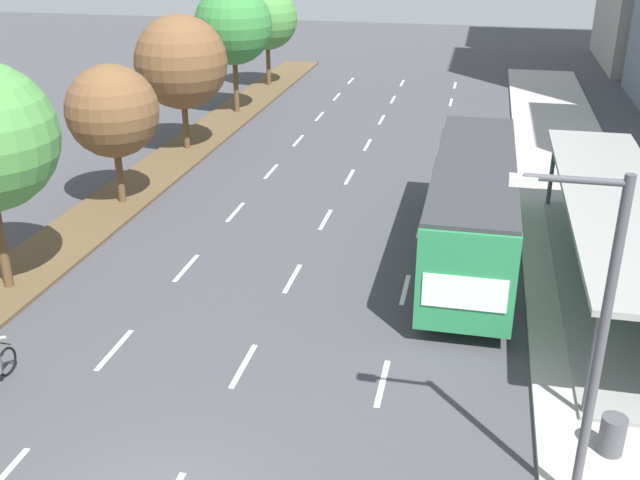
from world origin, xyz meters
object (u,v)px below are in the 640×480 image
median_tree_farthest (267,19)px  streetlight (592,328)px  median_tree_fourth (181,62)px  median_tree_fifth (233,25)px  bus (472,200)px  bus_shelter (621,235)px  trash_bin (612,435)px  median_tree_third (112,111)px

median_tree_farthest → streetlight: size_ratio=0.94×
median_tree_fourth → median_tree_fifth: bearing=89.4°
bus → median_tree_fourth: size_ratio=1.83×
bus_shelter → median_tree_fourth: 21.09m
median_tree_fourth → trash_bin: 25.43m
median_tree_farthest → trash_bin: bearing=-63.2°
trash_bin → bus: bearing=109.2°
median_tree_fifth → median_tree_fourth: bearing=-90.6°
streetlight → trash_bin: (1.03, 1.58, -3.31)m
median_tree_fourth → streetlight: size_ratio=0.95×
bus_shelter → median_tree_fourth: (-17.83, 11.02, 2.30)m
bus_shelter → streetlight: streetlight is taller
streetlight → median_tree_third: bearing=139.9°
median_tree_fifth → median_tree_farthest: bearing=91.8°
median_tree_fourth → median_tree_fifth: median_tree_fifth is taller
streetlight → median_tree_fifth: bearing=119.4°
streetlight → median_tree_farthest: bearing=114.3°
bus → median_tree_farthest: median_tree_farthest is taller
median_tree_third → streetlight: streetlight is taller
bus_shelter → median_tree_farthest: (-17.98, 25.72, 2.43)m
bus_shelter → median_tree_farthest: median_tree_farthest is taller
bus_shelter → streetlight: size_ratio=2.17×
median_tree_third → streetlight: 20.23m
median_tree_fourth → median_tree_farthest: median_tree_fourth is taller
median_tree_farthest → streetlight: (15.87, -35.08, -0.40)m
bus_shelter → median_tree_third: size_ratio=2.67×
bus → median_tree_fifth: median_tree_fifth is taller
bus → median_tree_farthest: bearing=119.4°
median_tree_fifth → bus_shelter: bearing=-46.0°
median_tree_farthest → median_tree_fourth: bearing=-89.4°
bus → median_tree_third: median_tree_third is taller
bus_shelter → median_tree_fourth: median_tree_fourth is taller
streetlight → trash_bin: streetlight is taller
trash_bin → median_tree_fifth: bearing=122.5°
median_tree_third → median_tree_fifth: bearing=90.6°
median_tree_fourth → streetlight: (15.72, -20.38, -0.27)m
median_tree_fifth → median_tree_farthest: median_tree_fifth is taller
bus_shelter → median_tree_third: bearing=168.2°
median_tree_third → median_tree_fourth: bearing=91.9°
bus → median_tree_farthest: 28.00m
bus → median_tree_fifth: (-13.47, 16.96, 2.79)m
trash_bin → bus_shelter: bearing=82.1°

